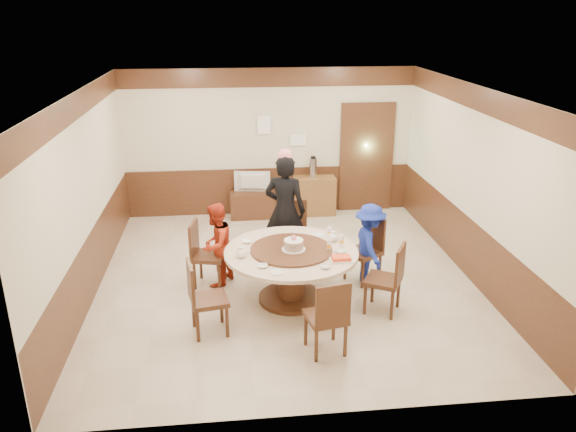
{
  "coord_description": "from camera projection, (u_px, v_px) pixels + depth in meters",
  "views": [
    {
      "loc": [
        -0.79,
        -7.52,
        3.83
      ],
      "look_at": [
        0.01,
        -0.24,
        1.1
      ],
      "focal_mm": 35.0,
      "sensor_mm": 36.0,
      "label": 1
    }
  ],
  "objects": [
    {
      "name": "bowl_3",
      "position": [
        341.0,
        251.0,
        7.48
      ],
      "size": [
        0.14,
        0.14,
        0.05
      ],
      "primitive_type": "imported",
      "color": "white",
      "rests_on": "banquet_table"
    },
    {
      "name": "teapot_right",
      "position": [
        333.0,
        237.0,
        7.86
      ],
      "size": [
        0.17,
        0.15,
        0.13
      ],
      "primitive_type": "ellipsoid",
      "color": "white",
      "rests_on": "banquet_table"
    },
    {
      "name": "person_standing",
      "position": [
        285.0,
        210.0,
        8.67
      ],
      "size": [
        0.75,
        0.62,
        1.77
      ],
      "primitive_type": "imported",
      "rotation": [
        0.0,
        0.0,
        2.79
      ],
      "color": "black",
      "rests_on": "ground"
    },
    {
      "name": "chair_5",
      "position": [
        384.0,
        291.0,
        7.44
      ],
      "size": [
        0.6,
        0.6,
        0.97
      ],
      "rotation": [
        0.0,
        0.0,
        7.33
      ],
      "color": "#432415",
      "rests_on": "ground"
    },
    {
      "name": "chair_2",
      "position": [
        208.0,
        265.0,
        8.17
      ],
      "size": [
        0.53,
        0.52,
        0.97
      ],
      "rotation": [
        0.0,
        0.0,
        4.5
      ],
      "color": "#432415",
      "rests_on": "ground"
    },
    {
      "name": "bowl_2",
      "position": [
        262.0,
        266.0,
        7.08
      ],
      "size": [
        0.13,
        0.13,
        0.03
      ],
      "primitive_type": "imported",
      "color": "white",
      "rests_on": "banquet_table"
    },
    {
      "name": "chair_4",
      "position": [
        326.0,
        329.0,
        6.55
      ],
      "size": [
        0.52,
        0.53,
        0.97
      ],
      "rotation": [
        0.0,
        0.0,
        6.48
      ],
      "color": "#432415",
      "rests_on": "ground"
    },
    {
      "name": "birthday_cake",
      "position": [
        294.0,
        245.0,
        7.5
      ],
      "size": [
        0.32,
        0.32,
        0.21
      ],
      "color": "white",
      "rests_on": "banquet_table"
    },
    {
      "name": "side_cabinet",
      "position": [
        314.0,
        196.0,
        10.97
      ],
      "size": [
        0.8,
        0.4,
        0.75
      ],
      "primitive_type": "cube",
      "color": "brown",
      "rests_on": "ground"
    },
    {
      "name": "teapot_left",
      "position": [
        241.0,
        253.0,
        7.34
      ],
      "size": [
        0.17,
        0.15,
        0.13
      ],
      "primitive_type": "ellipsoid",
      "color": "white",
      "rests_on": "banquet_table"
    },
    {
      "name": "person_red",
      "position": [
        216.0,
        245.0,
        8.08
      ],
      "size": [
        0.7,
        0.75,
        1.24
      ],
      "primitive_type": "imported",
      "rotation": [
        0.0,
        0.0,
        4.21
      ],
      "color": "#B12E17",
      "rests_on": "ground"
    },
    {
      "name": "shrimp_platter",
      "position": [
        341.0,
        259.0,
        7.25
      ],
      "size": [
        0.3,
        0.2,
        0.06
      ],
      "color": "white",
      "rests_on": "banquet_table"
    },
    {
      "name": "thermos",
      "position": [
        313.0,
        168.0,
        10.77
      ],
      "size": [
        0.15,
        0.15,
        0.38
      ],
      "primitive_type": "cylinder",
      "color": "silver",
      "rests_on": "side_cabinet"
    },
    {
      "name": "chair_0",
      "position": [
        364.0,
        261.0,
        8.31
      ],
      "size": [
        0.61,
        0.61,
        0.97
      ],
      "rotation": [
        0.0,
        0.0,
        2.13
      ],
      "color": "#432415",
      "rests_on": "ground"
    },
    {
      "name": "banquet_table",
      "position": [
        291.0,
        265.0,
        7.64
      ],
      "size": [
        1.81,
        1.81,
        0.78
      ],
      "color": "#432415",
      "rests_on": "ground"
    },
    {
      "name": "bottle_2",
      "position": [
        329.0,
        232.0,
        7.97
      ],
      "size": [
        0.06,
        0.06,
        0.16
      ],
      "primitive_type": "cylinder",
      "color": "white",
      "rests_on": "banquet_table"
    },
    {
      "name": "bowl_1",
      "position": [
        325.0,
        267.0,
        7.05
      ],
      "size": [
        0.13,
        0.13,
        0.04
      ],
      "primitive_type": "imported",
      "color": "white",
      "rests_on": "banquet_table"
    },
    {
      "name": "television",
      "position": [
        252.0,
        182.0,
        10.7
      ],
      "size": [
        0.69,
        0.18,
        0.4
      ],
      "primitive_type": "imported",
      "rotation": [
        0.0,
        0.0,
        3.01
      ],
      "color": "gray",
      "rests_on": "tv_stand"
    },
    {
      "name": "saucer_far",
      "position": [
        318.0,
        235.0,
        8.08
      ],
      "size": [
        0.18,
        0.18,
        0.01
      ],
      "primitive_type": "cylinder",
      "color": "white",
      "rests_on": "banquet_table"
    },
    {
      "name": "bowl_0",
      "position": [
        247.0,
        241.0,
        7.82
      ],
      "size": [
        0.14,
        0.14,
        0.03
      ],
      "primitive_type": "imported",
      "color": "white",
      "rests_on": "banquet_table"
    },
    {
      "name": "notice_right",
      "position": [
        298.0,
        140.0,
        10.72
      ],
      "size": [
        0.3,
        0.0,
        0.22
      ],
      "primitive_type": "cube",
      "color": "white",
      "rests_on": "room"
    },
    {
      "name": "room",
      "position": [
        286.0,
        211.0,
        8.06
      ],
      "size": [
        6.0,
        6.04,
        2.84
      ],
      "color": "beige",
      "rests_on": "ground"
    },
    {
      "name": "bottle_0",
      "position": [
        329.0,
        245.0,
        7.54
      ],
      "size": [
        0.06,
        0.06,
        0.16
      ],
      "primitive_type": "cylinder",
      "color": "white",
      "rests_on": "banquet_table"
    },
    {
      "name": "saucer_near",
      "position": [
        277.0,
        272.0,
        6.94
      ],
      "size": [
        0.18,
        0.18,
        0.01
      ],
      "primitive_type": "cylinder",
      "color": "white",
      "rests_on": "banquet_table"
    },
    {
      "name": "tv_stand",
      "position": [
        252.0,
        204.0,
        10.86
      ],
      "size": [
        0.85,
        0.45,
        0.5
      ],
      "primitive_type": "cube",
      "color": "#432415",
      "rests_on": "ground"
    },
    {
      "name": "person_blue",
      "position": [
        369.0,
        245.0,
        8.1
      ],
      "size": [
        0.49,
        0.81,
        1.22
      ],
      "primitive_type": "imported",
      "rotation": [
        0.0,
        0.0,
        1.62
      ],
      "color": "navy",
      "rests_on": "ground"
    },
    {
      "name": "chair_3",
      "position": [
        208.0,
        311.0,
        6.95
      ],
      "size": [
        0.52,
        0.52,
        0.97
      ],
      "rotation": [
        0.0,
        0.0,
        4.9
      ],
      "color": "#432415",
      "rests_on": "ground"
    },
    {
      "name": "chair_1",
      "position": [
        295.0,
        243.0,
        8.93
      ],
      "size": [
        0.46,
        0.47,
        0.97
      ],
      "rotation": [
        0.0,
        0.0,
        3.11
      ],
      "color": "#432415",
      "rests_on": "ground"
    },
    {
      "name": "notice_left",
      "position": [
        264.0,
        125.0,
        10.55
      ],
      "size": [
        0.25,
        0.0,
        0.35
      ],
      "primitive_type": "cube",
      "color": "white",
      "rests_on": "room"
    },
    {
      "name": "bottle_1",
      "position": [
        342.0,
        241.0,
        7.68
      ],
      "size": [
        0.06,
        0.06,
        0.16
      ],
      "primitive_type": "cylinder",
      "color": "white",
      "rests_on": "banquet_table"
    }
  ]
}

